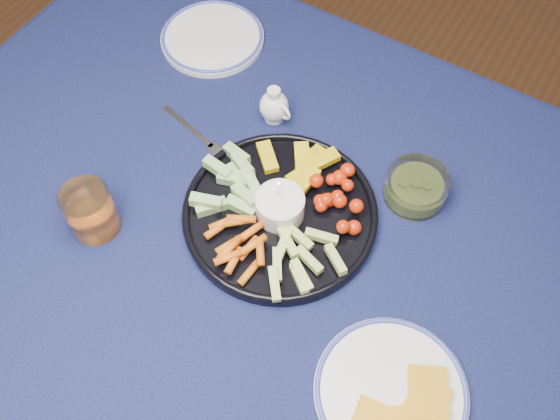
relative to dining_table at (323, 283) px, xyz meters
The scene contains 9 objects.
dining_table is the anchor object (origin of this frame).
crudite_platter 0.16m from the dining_table, 163.78° to the left, with size 0.34×0.34×0.11m.
creamer_pitcher 0.35m from the dining_table, 137.22° to the left, with size 0.07×0.06×0.08m.
pickle_bowl 0.24m from the dining_table, 70.62° to the left, with size 0.11×0.11×0.05m.
cheese_plate 0.26m from the dining_table, 36.65° to the right, with size 0.23×0.23×0.03m.
juice_tumbler 0.42m from the dining_table, 158.48° to the right, with size 0.08×0.08×0.10m.
fork_left 0.37m from the dining_table, 162.68° to the left, with size 0.17×0.05×0.00m.
fork_right 0.29m from the dining_table, 38.05° to the right, with size 0.12×0.11×0.00m.
side_plate_extra 0.57m from the dining_table, 144.33° to the left, with size 0.22×0.22×0.02m.
Camera 1 is at (0.18, -0.44, 1.69)m, focal length 40.00 mm.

